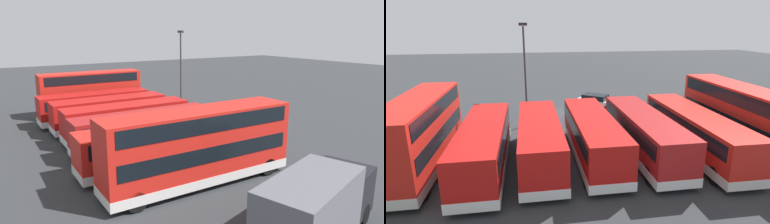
# 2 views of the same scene
# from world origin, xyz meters

# --- Properties ---
(ground_plane) EXTENTS (140.00, 140.00, 0.00)m
(ground_plane) POSITION_xyz_m (0.00, 0.00, 0.00)
(ground_plane) COLOR #2D3033
(bus_double_decker_near_end) EXTENTS (2.65, 11.85, 4.55)m
(bus_double_decker_near_end) POSITION_xyz_m (-10.80, 11.13, 2.45)
(bus_double_decker_near_end) COLOR red
(bus_double_decker_near_end) RESTS_ON ground
(bus_single_deck_second) EXTENTS (2.72, 11.83, 2.95)m
(bus_single_deck_second) POSITION_xyz_m (-7.18, 11.42, 1.62)
(bus_single_deck_second) COLOR red
(bus_single_deck_second) RESTS_ON ground
(bus_single_deck_third) EXTENTS (2.64, 10.90, 2.95)m
(bus_single_deck_third) POSITION_xyz_m (-3.48, 11.23, 1.62)
(bus_single_deck_third) COLOR #A51919
(bus_single_deck_third) RESTS_ON ground
(bus_single_deck_fourth) EXTENTS (2.63, 10.54, 2.95)m
(bus_single_deck_fourth) POSITION_xyz_m (0.08, 11.19, 1.62)
(bus_single_deck_fourth) COLOR #B71411
(bus_single_deck_fourth) RESTS_ON ground
(bus_single_deck_fifth) EXTENTS (2.63, 10.28, 2.95)m
(bus_single_deck_fifth) POSITION_xyz_m (3.62, 11.44, 1.62)
(bus_single_deck_fifth) COLOR #B71411
(bus_single_deck_fifth) RESTS_ON ground
(bus_single_deck_sixth) EXTENTS (2.62, 10.58, 2.95)m
(bus_single_deck_sixth) POSITION_xyz_m (7.06, 11.74, 1.62)
(bus_single_deck_sixth) COLOR #B71411
(bus_single_deck_sixth) RESTS_ON ground
(bus_double_decker_seventh) EXTENTS (2.68, 10.67, 4.55)m
(bus_double_decker_seventh) POSITION_xyz_m (10.86, 10.94, 2.45)
(bus_double_decker_seventh) COLOR red
(bus_double_decker_seventh) RESTS_ON ground
(car_hatchback_silver) EXTENTS (4.58, 4.02, 1.43)m
(car_hatchback_silver) POSITION_xyz_m (-3.06, -1.62, 0.70)
(car_hatchback_silver) COLOR silver
(car_hatchback_silver) RESTS_ON ground
(lamp_post_tall) EXTENTS (0.70, 0.30, 8.92)m
(lamp_post_tall) POSITION_xyz_m (4.41, 3.39, 5.15)
(lamp_post_tall) COLOR #38383D
(lamp_post_tall) RESTS_ON ground
(waste_bin_yellow) EXTENTS (0.60, 0.60, 0.95)m
(waste_bin_yellow) POSITION_xyz_m (-6.57, 0.62, 0.47)
(waste_bin_yellow) COLOR #333338
(waste_bin_yellow) RESTS_ON ground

